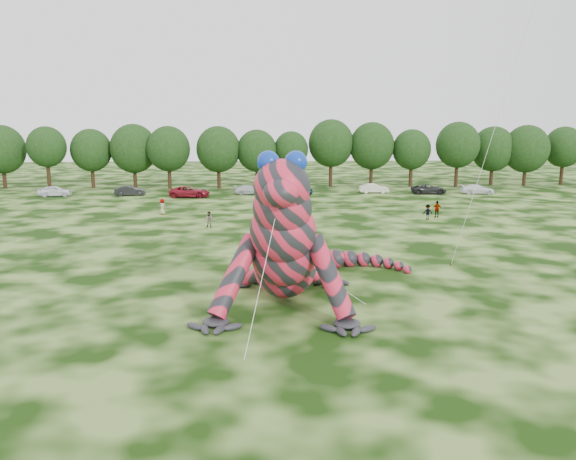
# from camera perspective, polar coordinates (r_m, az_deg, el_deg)

# --- Properties ---
(ground) EXTENTS (240.00, 240.00, 0.00)m
(ground) POSITION_cam_1_polar(r_m,az_deg,el_deg) (31.52, 4.80, -7.45)
(ground) COLOR #16330A
(ground) RESTS_ON ground
(inflatable_gecko) EXTENTS (16.01, 18.44, 8.57)m
(inflatable_gecko) POSITION_cam_1_polar(r_m,az_deg,el_deg) (32.15, -0.22, 0.83)
(inflatable_gecko) COLOR red
(inflatable_gecko) RESTS_ON ground
(flying_kite) EXTENTS (4.34, 3.29, 18.87)m
(flying_kite) POSITION_cam_1_polar(r_m,az_deg,el_deg) (39.32, 23.60, 19.81)
(flying_kite) COLOR red
(flying_kite) RESTS_ON ground
(tree_2) EXTENTS (7.04, 6.34, 9.64)m
(tree_2) POSITION_cam_1_polar(r_m,az_deg,el_deg) (96.65, -27.01, 6.64)
(tree_2) COLOR black
(tree_2) RESTS_ON ground
(tree_3) EXTENTS (5.81, 5.23, 9.44)m
(tree_3) POSITION_cam_1_polar(r_m,az_deg,el_deg) (92.37, -23.26, 6.74)
(tree_3) COLOR black
(tree_3) RESTS_ON ground
(tree_4) EXTENTS (6.22, 5.60, 9.06)m
(tree_4) POSITION_cam_1_polar(r_m,az_deg,el_deg) (92.07, -19.32, 6.87)
(tree_4) COLOR black
(tree_4) RESTS_ON ground
(tree_5) EXTENTS (7.16, 6.44, 9.80)m
(tree_5) POSITION_cam_1_polar(r_m,az_deg,el_deg) (90.20, -15.37, 7.26)
(tree_5) COLOR black
(tree_5) RESTS_ON ground
(tree_6) EXTENTS (6.52, 5.86, 9.49)m
(tree_6) POSITION_cam_1_polar(r_m,az_deg,el_deg) (87.48, -12.01, 7.21)
(tree_6) COLOR black
(tree_6) RESTS_ON ground
(tree_7) EXTENTS (6.68, 6.01, 9.48)m
(tree_7) POSITION_cam_1_polar(r_m,az_deg,el_deg) (86.78, -7.08, 7.33)
(tree_7) COLOR black
(tree_7) RESTS_ON ground
(tree_8) EXTENTS (6.14, 5.53, 8.94)m
(tree_8) POSITION_cam_1_polar(r_m,az_deg,el_deg) (86.79, -3.17, 7.22)
(tree_8) COLOR black
(tree_8) RESTS_ON ground
(tree_9) EXTENTS (5.27, 4.74, 8.68)m
(tree_9) POSITION_cam_1_polar(r_m,az_deg,el_deg) (87.32, 0.32, 7.17)
(tree_9) COLOR black
(tree_9) RESTS_ON ground
(tree_10) EXTENTS (7.09, 6.38, 10.50)m
(tree_10) POSITION_cam_1_polar(r_m,az_deg,el_deg) (89.10, 4.38, 7.80)
(tree_10) COLOR black
(tree_10) RESTS_ON ground
(tree_11) EXTENTS (7.01, 6.31, 10.07)m
(tree_11) POSITION_cam_1_polar(r_m,az_deg,el_deg) (89.80, 8.49, 7.60)
(tree_11) COLOR black
(tree_11) RESTS_ON ground
(tree_12) EXTENTS (5.99, 5.39, 8.97)m
(tree_12) POSITION_cam_1_polar(r_m,az_deg,el_deg) (90.84, 12.42, 7.15)
(tree_12) COLOR black
(tree_12) RESTS_ON ground
(tree_13) EXTENTS (6.83, 6.15, 10.13)m
(tree_13) POSITION_cam_1_polar(r_m,az_deg,el_deg) (92.39, 16.83, 7.36)
(tree_13) COLOR black
(tree_13) RESTS_ON ground
(tree_14) EXTENTS (6.82, 6.14, 9.40)m
(tree_14) POSITION_cam_1_polar(r_m,az_deg,el_deg) (96.22, 20.07, 7.07)
(tree_14) COLOR black
(tree_14) RESTS_ON ground
(tree_15) EXTENTS (7.17, 6.45, 9.63)m
(tree_15) POSITION_cam_1_polar(r_m,az_deg,el_deg) (97.43, 23.02, 6.98)
(tree_15) COLOR black
(tree_15) RESTS_ON ground
(tree_16) EXTENTS (6.26, 5.63, 9.37)m
(tree_16) POSITION_cam_1_polar(r_m,az_deg,el_deg) (102.08, 26.16, 6.79)
(tree_16) COLOR black
(tree_16) RESTS_ON ground
(car_0) EXTENTS (4.55, 2.28, 1.49)m
(car_0) POSITION_cam_1_polar(r_m,az_deg,el_deg) (83.19, -22.61, 3.68)
(car_0) COLOR white
(car_0) RESTS_ON ground
(car_1) EXTENTS (4.29, 1.91, 1.37)m
(car_1) POSITION_cam_1_polar(r_m,az_deg,el_deg) (80.63, -15.75, 3.86)
(car_1) COLOR black
(car_1) RESTS_ON ground
(car_2) EXTENTS (5.64, 2.94, 1.52)m
(car_2) POSITION_cam_1_polar(r_m,az_deg,el_deg) (77.02, -9.96, 3.85)
(car_2) COLOR maroon
(car_2) RESTS_ON ground
(car_3) EXTENTS (4.62, 2.30, 1.29)m
(car_3) POSITION_cam_1_polar(r_m,az_deg,el_deg) (79.29, -3.89, 4.10)
(car_3) COLOR silver
(car_3) RESTS_ON ground
(car_4) EXTENTS (4.58, 2.33, 1.49)m
(car_4) POSITION_cam_1_polar(r_m,az_deg,el_deg) (78.76, 0.96, 4.15)
(car_4) COLOR #0F2347
(car_4) RESTS_ON ground
(car_5) EXTENTS (4.19, 1.50, 1.38)m
(car_5) POSITION_cam_1_polar(r_m,az_deg,el_deg) (81.52, 8.71, 4.21)
(car_5) COLOR silver
(car_5) RESTS_ON ground
(car_6) EXTENTS (4.92, 2.33, 1.36)m
(car_6) POSITION_cam_1_polar(r_m,az_deg,el_deg) (82.10, 14.12, 4.05)
(car_6) COLOR black
(car_6) RESTS_ON ground
(car_7) EXTENTS (4.86, 2.43, 1.36)m
(car_7) POSITION_cam_1_polar(r_m,az_deg,el_deg) (83.95, 18.68, 3.95)
(car_7) COLOR white
(car_7) RESTS_ON ground
(spectator_3) EXTENTS (1.06, 0.49, 1.78)m
(spectator_3) POSITION_cam_1_polar(r_m,az_deg,el_deg) (61.57, 14.91, 2.06)
(spectator_3) COLOR gray
(spectator_3) RESTS_ON ground
(spectator_1) EXTENTS (0.82, 0.67, 1.56)m
(spectator_1) POSITION_cam_1_polar(r_m,az_deg,el_deg) (54.19, -7.98, 1.05)
(spectator_1) COLOR gray
(spectator_1) RESTS_ON ground
(spectator_2) EXTENTS (1.02, 0.59, 1.57)m
(spectator_2) POSITION_cam_1_polar(r_m,az_deg,el_deg) (60.05, 14.00, 1.79)
(spectator_2) COLOR gray
(spectator_2) RESTS_ON ground
(spectator_4) EXTENTS (0.99, 0.82, 1.73)m
(spectator_4) POSITION_cam_1_polar(r_m,az_deg,el_deg) (62.97, -12.64, 2.32)
(spectator_4) COLOR gray
(spectator_4) RESTS_ON ground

